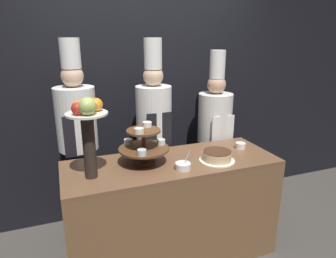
{
  "coord_description": "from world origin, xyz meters",
  "views": [
    {
      "loc": [
        -0.83,
        -1.8,
        1.89
      ],
      "look_at": [
        0.0,
        0.43,
        1.16
      ],
      "focal_mm": 32.0,
      "sensor_mm": 36.0,
      "label": 1
    }
  ],
  "objects": [
    {
      "name": "chef_center_left",
      "position": [
        0.02,
        0.87,
        1.02
      ],
      "size": [
        0.34,
        0.34,
        1.89
      ],
      "color": "black",
      "rests_on": "ground_plane"
    },
    {
      "name": "chef_left",
      "position": [
        -0.7,
        0.87,
        1.03
      ],
      "size": [
        0.35,
        0.35,
        1.89
      ],
      "color": "#28282D",
      "rests_on": "ground_plane"
    },
    {
      "name": "cake_round",
      "position": [
        0.35,
        0.2,
        0.95
      ],
      "size": [
        0.29,
        0.29,
        0.09
      ],
      "color": "white",
      "rests_on": "buffet_counter"
    },
    {
      "name": "serving_bowl_near",
      "position": [
        0.02,
        0.15,
        0.93
      ],
      "size": [
        0.12,
        0.12,
        0.15
      ],
      "color": "white",
      "rests_on": "buffet_counter"
    },
    {
      "name": "wall_back",
      "position": [
        0.0,
        1.23,
        1.4
      ],
      "size": [
        10.0,
        0.06,
        2.8
      ],
      "color": "black",
      "rests_on": "ground_plane"
    },
    {
      "name": "fruit_pedestal",
      "position": [
        -0.66,
        0.26,
        1.32
      ],
      "size": [
        0.29,
        0.29,
        0.61
      ],
      "color": "#2D231E",
      "rests_on": "buffet_counter"
    },
    {
      "name": "cup_white",
      "position": [
        0.7,
        0.39,
        0.93
      ],
      "size": [
        0.09,
        0.09,
        0.05
      ],
      "color": "white",
      "rests_on": "buffet_counter"
    },
    {
      "name": "tiered_stand",
      "position": [
        -0.23,
        0.37,
        1.07
      ],
      "size": [
        0.41,
        0.41,
        0.33
      ],
      "color": "brown",
      "rests_on": "buffet_counter"
    },
    {
      "name": "buffet_counter",
      "position": [
        0.0,
        0.33,
        0.45
      ],
      "size": [
        1.77,
        0.65,
        0.91
      ],
      "color": "brown",
      "rests_on": "ground_plane"
    },
    {
      "name": "chef_center_right",
      "position": [
        0.7,
        0.87,
        0.94
      ],
      "size": [
        0.35,
        0.35,
        1.77
      ],
      "color": "#38332D",
      "rests_on": "ground_plane"
    }
  ]
}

